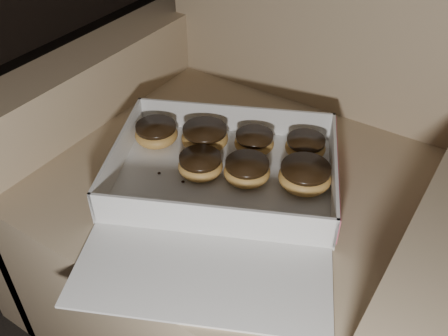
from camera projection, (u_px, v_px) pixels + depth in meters
The scene contains 13 objects.
armchair at pixel (256, 197), 1.20m from camera, with size 1.00×0.84×1.04m.
bakery_box at pixel (222, 188), 0.99m from camera, with size 0.62×0.66×0.07m.
donut_a at pixel (254, 142), 1.09m from camera, with size 0.09×0.09×0.04m.
donut_b at pixel (305, 146), 1.07m from camera, with size 0.09×0.09×0.04m.
donut_c at pixel (247, 170), 1.01m from camera, with size 0.09×0.09×0.05m.
donut_d at pixel (200, 165), 1.02m from camera, with size 0.09×0.09×0.05m.
donut_e at pixel (156, 133), 1.11m from camera, with size 0.10×0.10×0.05m.
donut_f at pixel (305, 176), 0.99m from camera, with size 0.11×0.11×0.05m.
donut_g at pixel (205, 137), 1.09m from camera, with size 0.10×0.10×0.05m.
crumb_a at pixel (183, 182), 1.02m from camera, with size 0.01×0.01×0.00m, color black.
crumb_b at pixel (159, 173), 1.04m from camera, with size 0.01×0.01×0.00m, color black.
crumb_c at pixel (180, 217), 0.94m from camera, with size 0.01×0.01×0.00m, color black.
crumb_d at pixel (239, 210), 0.95m from camera, with size 0.01×0.01×0.00m, color black.
Camera 1 is at (0.10, -0.39, 1.14)m, focal length 40.00 mm.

